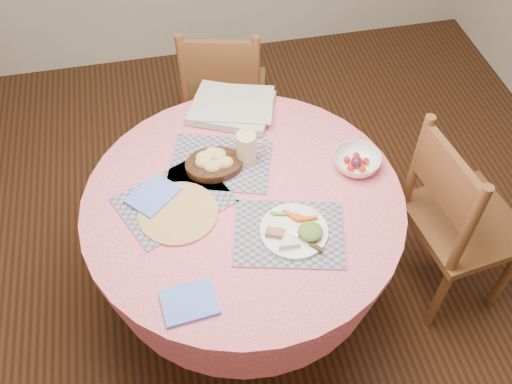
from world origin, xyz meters
TOP-DOWN VIEW (x-y plane):
  - ground at (0.00, 0.00)m, footprint 4.00×4.00m
  - dining_table at (0.00, 0.00)m, footprint 1.24×1.24m
  - chair_right at (0.90, -0.10)m, footprint 0.49×0.51m
  - chair_back at (0.08, 0.94)m, footprint 0.51×0.50m
  - placemat_front at (0.13, -0.20)m, footprint 0.46×0.39m
  - placemat_left at (-0.26, 0.05)m, footprint 0.49×0.44m
  - placemat_back at (-0.05, 0.20)m, footprint 0.47×0.41m
  - wicker_trivet at (-0.25, -0.02)m, footprint 0.30×0.30m
  - napkin_near at (-0.26, -0.40)m, footprint 0.19×0.16m
  - napkin_far at (-0.33, 0.08)m, footprint 0.23×0.22m
  - dinner_plate at (0.16, -0.20)m, footprint 0.25×0.25m
  - bread_bowl at (-0.08, 0.18)m, footprint 0.23×0.23m
  - latte_mug at (0.05, 0.19)m, footprint 0.12×0.08m
  - fruit_bowl at (0.47, 0.07)m, footprint 0.21×0.21m
  - newspaper_stack at (0.05, 0.50)m, footprint 0.42×0.39m

SIDE VIEW (x-z plane):
  - ground at x=0.00m, z-range 0.00..0.00m
  - chair_back at x=0.08m, z-range 0.02..0.95m
  - chair_right at x=0.90m, z-range 0.02..1.00m
  - dining_table at x=0.00m, z-range 0.18..0.93m
  - placemat_front at x=0.13m, z-range 0.75..0.76m
  - placemat_left at x=-0.26m, z-range 0.75..0.76m
  - placemat_back at x=-0.05m, z-range 0.75..0.76m
  - wicker_trivet at x=-0.25m, z-range 0.75..0.76m
  - napkin_near at x=-0.26m, z-range 0.75..0.76m
  - napkin_far at x=-0.33m, z-range 0.76..0.77m
  - dinner_plate at x=0.16m, z-range 0.75..0.80m
  - newspaper_stack at x=0.05m, z-range 0.76..0.80m
  - fruit_bowl at x=0.47m, z-range 0.75..0.81m
  - bread_bowl at x=-0.08m, z-range 0.75..0.83m
  - latte_mug at x=0.05m, z-range 0.76..0.90m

